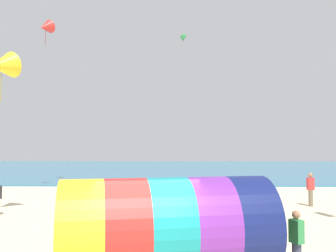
# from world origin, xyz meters

# --- Properties ---
(sea) EXTENTS (120.00, 40.00, 0.10)m
(sea) POSITION_xyz_m (0.00, 40.84, 0.05)
(sea) COLOR teal
(sea) RESTS_ON ground
(giant_inflatable_tube) EXTENTS (5.72, 3.62, 2.53)m
(giant_inflatable_tube) POSITION_xyz_m (0.44, 0.95, 1.27)
(giant_inflatable_tube) COLOR yellow
(giant_inflatable_tube) RESTS_ON ground
(kite_handler) EXTENTS (0.35, 0.42, 1.65)m
(kite_handler) POSITION_xyz_m (3.80, 1.29, 0.84)
(kite_handler) COLOR #383D56
(kite_handler) RESTS_ON ground
(kite_red_delta) EXTENTS (1.32, 1.45, 1.81)m
(kite_red_delta) POSITION_xyz_m (-8.20, 16.34, 11.33)
(kite_red_delta) COLOR red
(kite_yellow_delta) EXTENTS (1.72, 1.84, 2.37)m
(kite_yellow_delta) POSITION_xyz_m (-7.21, 7.96, 6.92)
(kite_yellow_delta) COLOR yellow
(kite_green_parafoil) EXTENTS (0.62, 1.02, 0.53)m
(kite_green_parafoil) POSITION_xyz_m (1.22, 17.90, 11.05)
(kite_green_parafoil) COLOR green
(bystander_mid_beach) EXTENTS (0.39, 0.27, 1.81)m
(bystander_mid_beach) POSITION_xyz_m (7.97, 11.87, 0.94)
(bystander_mid_beach) COLOR #726651
(bystander_mid_beach) RESTS_ON ground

